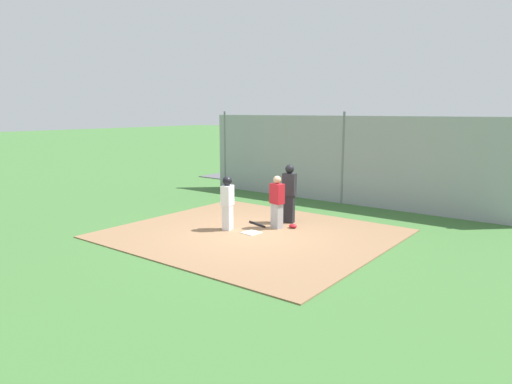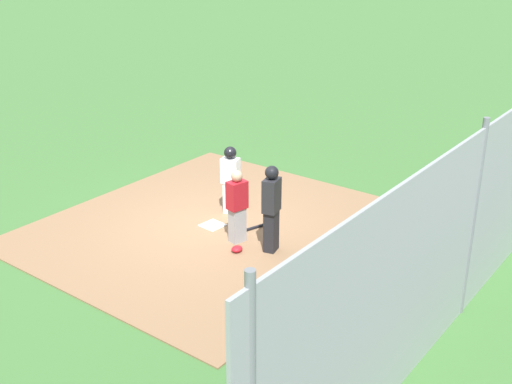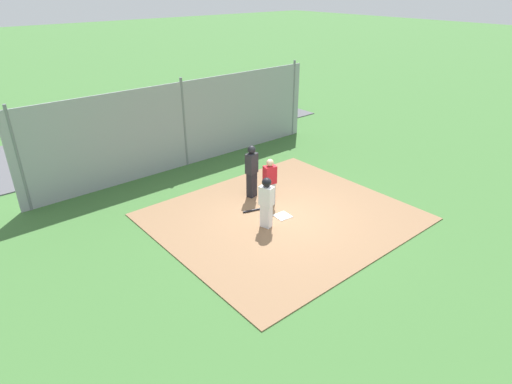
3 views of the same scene
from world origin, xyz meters
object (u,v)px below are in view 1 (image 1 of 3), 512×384
at_px(baseball_bat, 257,224).
at_px(runner, 227,200).
at_px(home_plate, 251,233).
at_px(catcher_mask, 293,226).
at_px(catcher, 277,201).
at_px(umpire, 289,192).
at_px(parked_car_silver, 392,174).

bearing_deg(baseball_bat, runner, 86.94).
xyz_separation_m(home_plate, catcher_mask, (-0.61, -1.16, 0.05)).
distance_m(catcher, runner, 1.42).
relative_size(catcher, umpire, 0.86).
bearing_deg(baseball_bat, home_plate, 135.24).
bearing_deg(catcher_mask, catcher, 37.20).
distance_m(catcher, parked_car_silver, 8.96).
bearing_deg(baseball_bat, parked_car_silver, -76.08).
xyz_separation_m(home_plate, catcher, (-0.24, -0.88, 0.78)).
relative_size(home_plate, catcher_mask, 1.83).
bearing_deg(parked_car_silver, baseball_bat, -84.63).
distance_m(home_plate, catcher, 1.20).
distance_m(catcher, umpire, 0.79).
distance_m(home_plate, baseball_bat, 0.91).
bearing_deg(parked_car_silver, catcher, -80.44).
xyz_separation_m(umpire, runner, (0.92, 1.77, -0.07)).
height_order(home_plate, catcher_mask, catcher_mask).
bearing_deg(umpire, catcher, -6.68).
bearing_deg(catcher_mask, home_plate, 62.10).
relative_size(catcher_mask, parked_car_silver, 0.05).
xyz_separation_m(baseball_bat, parked_car_silver, (-0.63, -9.03, 0.55)).
xyz_separation_m(catcher, runner, (1.01, 1.00, 0.08)).
distance_m(umpire, runner, 2.00).
xyz_separation_m(baseball_bat, catcher_mask, (-1.03, -0.35, 0.03)).
distance_m(catcher, catcher_mask, 0.86).
xyz_separation_m(runner, catcher_mask, (-1.38, -1.28, -0.81)).
height_order(catcher_mask, parked_car_silver, parked_car_silver).
bearing_deg(umpire, parked_car_silver, 166.22).
bearing_deg(home_plate, catcher_mask, -117.90).
bearing_deg(catcher_mask, runner, 42.68).
relative_size(runner, catcher_mask, 6.43).
relative_size(umpire, catcher_mask, 7.36).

